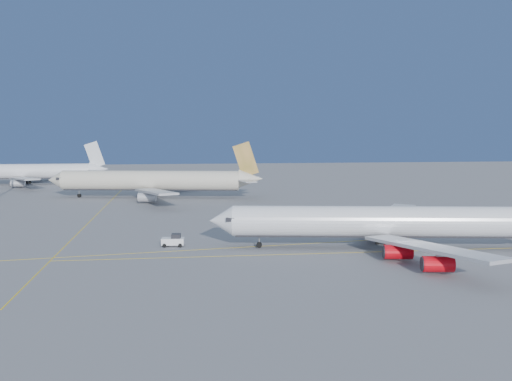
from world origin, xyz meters
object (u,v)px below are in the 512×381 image
airliner_etihad (155,181)px  pushback_tug (173,241)px  airliner_third (26,172)px  airliner_virgin (388,222)px

airliner_etihad → pushback_tug: airliner_etihad is taller
airliner_etihad → airliner_third: airliner_etihad is taller
airliner_etihad → airliner_third: 72.78m
airliner_virgin → pushback_tug: (-39.17, 7.02, -3.78)m
airliner_etihad → pushback_tug: (6.97, -77.02, -4.41)m
airliner_third → airliner_etihad: bearing=-44.0°
airliner_etihad → airliner_third: size_ratio=1.08×
airliner_virgin → pushback_tug: size_ratio=15.04×
airliner_third → pushback_tug: size_ratio=14.67×
airliner_virgin → airliner_third: bearing=135.2°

